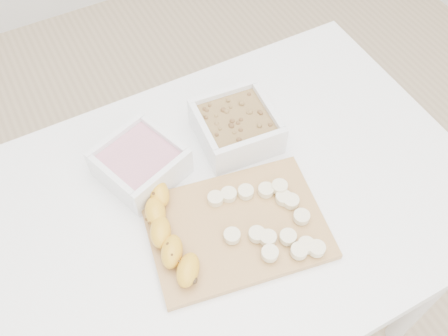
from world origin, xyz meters
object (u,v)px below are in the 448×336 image
cutting_board (236,227)px  banana (170,233)px  bowl_granola (236,126)px  bowl_yogurt (140,163)px  table (231,219)px

cutting_board → banana: (-0.12, 0.03, 0.03)m
banana → bowl_granola: bearing=53.5°
bowl_granola → cutting_board: bearing=-118.7°
bowl_yogurt → banana: 0.17m
banana → cutting_board: bearing=2.2°
bowl_yogurt → banana: bowl_yogurt is taller
table → bowl_granola: bowl_granola is taller
bowl_yogurt → banana: (-0.01, -0.17, -0.00)m
table → banana: banana is taller
bowl_yogurt → bowl_granola: size_ratio=1.11×
cutting_board → table: bearing=69.3°
bowl_yogurt → cutting_board: bowl_yogurt is taller
bowl_granola → cutting_board: 0.23m
bowl_yogurt → bowl_granola: bowl_granola is taller
table → banana: bearing=-166.4°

